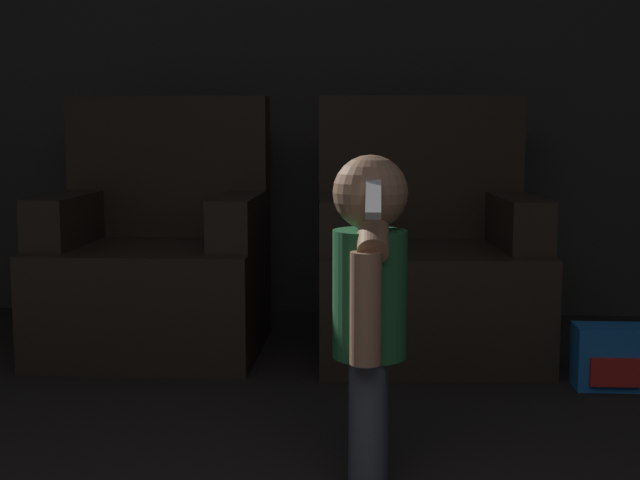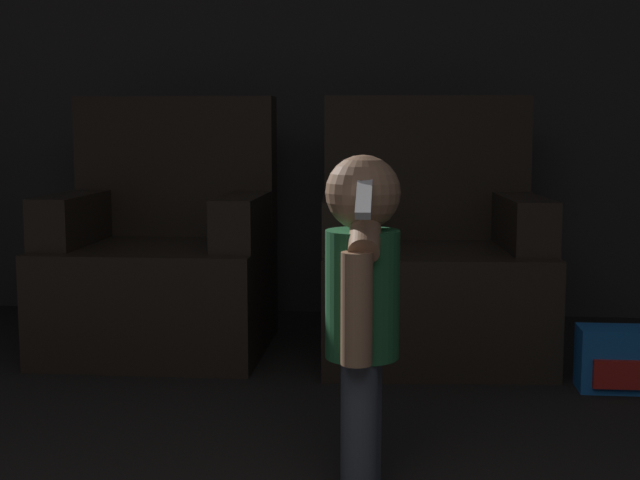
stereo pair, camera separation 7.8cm
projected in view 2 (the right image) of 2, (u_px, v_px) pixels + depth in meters
name	position (u px, v px, depth m)	size (l,w,h in m)	color
wall_back	(353.00, 44.00, 4.25)	(8.40, 0.05, 2.60)	#33302D
armchair_left	(163.00, 263.00, 3.66)	(0.86, 0.78, 1.04)	black
armchair_right	(430.00, 267.00, 3.56)	(0.91, 0.83, 1.04)	black
person_toddler	(362.00, 295.00, 2.20)	(0.19, 0.33, 0.84)	#474C56
toy_backpack	(614.00, 360.00, 3.08)	(0.24, 0.17, 0.22)	blue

